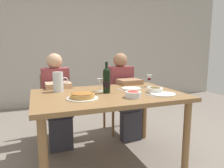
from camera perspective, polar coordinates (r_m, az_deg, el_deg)
name	(u,v)px	position (r m, az deg, el deg)	size (l,w,h in m)	color
ground_plane	(108,162)	(2.40, -1.03, -20.60)	(8.00, 8.00, 0.00)	slate
back_wall	(67,41)	(4.71, -12.34, 11.56)	(8.00, 0.10, 2.80)	#B2ADA3
dining_table	(108,102)	(2.15, -1.09, -4.99)	(1.50, 1.00, 0.76)	olive
wine_bottle	(107,80)	(2.13, -1.50, 1.03)	(0.08, 0.08, 0.32)	black
water_pitcher	(58,83)	(2.27, -14.60, 0.28)	(0.16, 0.11, 0.21)	silver
baked_tart	(82,96)	(1.90, -8.18, -3.26)	(0.29, 0.29, 0.06)	white
salad_bowl	(133,94)	(1.94, 5.82, -2.75)	(0.15, 0.15, 0.07)	silver
olive_bowl	(155,90)	(2.21, 11.76, -1.52)	(0.16, 0.16, 0.06)	white
wine_glass_left_diner	(100,82)	(2.22, -3.33, 0.49)	(0.07, 0.07, 0.14)	silver
wine_glass_right_diner	(149,78)	(2.54, 10.23, 1.62)	(0.07, 0.07, 0.15)	silver
dinner_plate_left_setting	(131,88)	(2.38, 5.36, -1.22)	(0.22, 0.22, 0.01)	white
dinner_plate_right_setting	(163,94)	(2.13, 13.82, -2.71)	(0.25, 0.25, 0.01)	white
fork_left_setting	(119,90)	(2.32, 2.01, -1.55)	(0.16, 0.01, 0.01)	silver
knife_left_setting	(143,88)	(2.45, 8.52, -1.06)	(0.18, 0.01, 0.01)	silver
knife_right_setting	(175,93)	(2.21, 17.03, -2.47)	(0.18, 0.01, 0.01)	silver
spoon_right_setting	(150,96)	(2.05, 10.34, -3.15)	(0.16, 0.01, 0.01)	silver
chair_left	(55,101)	(2.98, -15.38, -4.67)	(0.41, 0.41, 0.87)	olive
diner_left	(57,97)	(2.72, -14.90, -3.37)	(0.35, 0.51, 1.16)	#8E3D42
chair_right	(117,97)	(3.13, 1.31, -3.63)	(0.42, 0.42, 0.87)	olive
diner_right	(124,92)	(2.90, 3.23, -2.29)	(0.35, 0.51, 1.16)	#8E3D42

